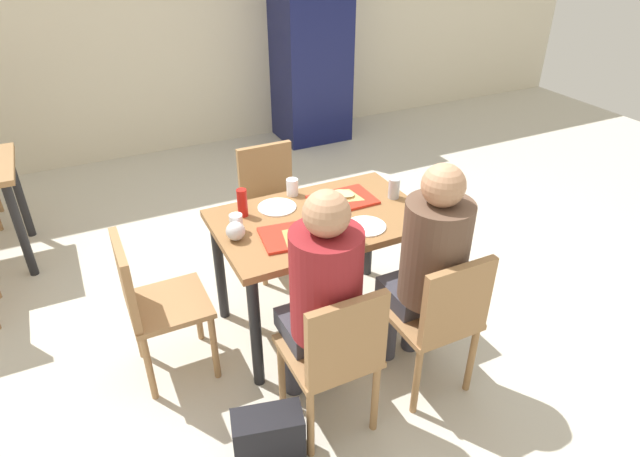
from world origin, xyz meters
The scene contains 23 objects.
ground_plane centered at (0.00, 0.00, -0.01)m, with size 10.00×10.00×0.02m, color beige.
back_wall centered at (0.00, 3.20, 1.40)m, with size 10.00×0.10×2.80m, color beige.
main_table centered at (0.00, 0.00, 0.64)m, with size 1.15×0.74×0.74m.
chair_near_left centered at (-0.29, -0.75, 0.50)m, with size 0.40×0.40×0.85m.
chair_near_right centered at (0.29, -0.75, 0.50)m, with size 0.40×0.40×0.85m.
chair_far_side centered at (0.00, 0.75, 0.50)m, with size 0.40×0.40×0.85m.
chair_left_end centered at (-0.96, 0.00, 0.50)m, with size 0.40×0.40×0.85m.
person_in_red centered at (-0.29, -0.61, 0.75)m, with size 0.32×0.42×1.26m.
person_in_brown_jacket centered at (0.29, -0.61, 0.75)m, with size 0.32×0.42×1.26m.
tray_red_near centered at (-0.20, -0.13, 0.75)m, with size 0.36×0.26×0.02m, color red.
tray_red_far centered at (0.20, 0.11, 0.75)m, with size 0.36×0.26×0.02m, color red.
paper_plate_center centered at (-0.17, 0.20, 0.75)m, with size 0.22×0.22×0.01m, color white.
paper_plate_near_edge centered at (0.17, -0.20, 0.75)m, with size 0.22×0.22×0.01m, color white.
pizza_slice_a centered at (-0.19, -0.16, 0.77)m, with size 0.26×0.25×0.02m.
pizza_slice_b centered at (0.22, 0.14, 0.77)m, with size 0.23×0.23×0.02m.
plastic_cup_a centered at (-0.03, 0.31, 0.79)m, with size 0.07×0.07×0.10m, color white.
plastic_cup_b centered at (0.03, -0.31, 0.79)m, with size 0.07×0.07×0.10m, color white.
plastic_cup_c centered at (-0.46, 0.06, 0.79)m, with size 0.07×0.07×0.10m, color white.
soda_can centered at (0.49, 0.02, 0.80)m, with size 0.07×0.07×0.12m, color #B7BCC6.
condiment_bottle centered at (-0.37, 0.20, 0.82)m, with size 0.06×0.06×0.16m, color red.
foil_bundle centered at (-0.49, -0.02, 0.79)m, with size 0.10×0.10×0.10m, color silver.
handbag centered at (-0.64, -0.77, 0.14)m, with size 0.32×0.16×0.28m, color black.
drink_fridge centered at (1.29, 2.85, 0.95)m, with size 0.70×0.60×1.90m, color #14194C.
Camera 1 is at (-1.14, -2.33, 2.23)m, focal length 30.42 mm.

